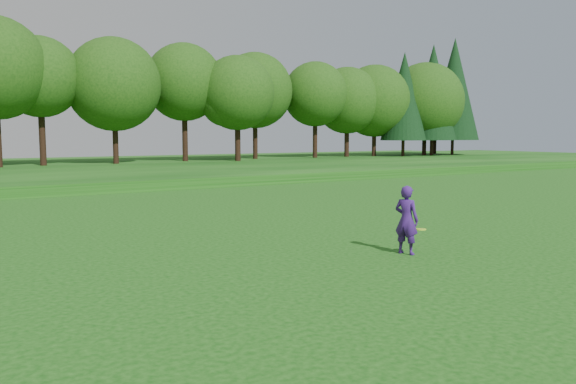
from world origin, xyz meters
TOP-DOWN VIEW (x-y plane):
  - ground at (0.00, 0.00)m, footprint 140.00×140.00m
  - berm at (0.00, 34.00)m, footprint 130.00×30.00m
  - walking_path at (0.00, 20.00)m, footprint 130.00×1.60m
  - treeline at (0.00, 38.00)m, footprint 104.00×7.00m
  - woman at (1.24, 0.10)m, footprint 0.66×0.78m

SIDE VIEW (x-z plane):
  - ground at x=0.00m, z-range 0.00..0.00m
  - walking_path at x=0.00m, z-range 0.00..0.04m
  - berm at x=0.00m, z-range 0.00..0.60m
  - woman at x=1.24m, z-range 0.00..1.75m
  - treeline at x=0.00m, z-range 0.60..15.60m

